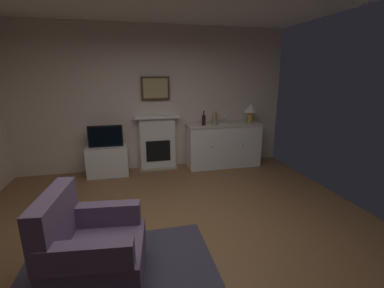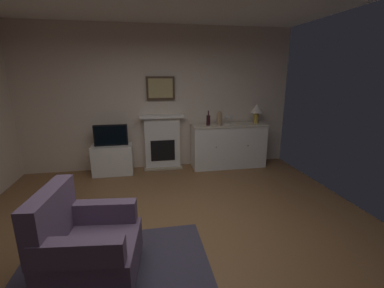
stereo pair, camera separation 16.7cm
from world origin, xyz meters
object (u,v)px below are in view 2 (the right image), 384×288
at_px(fireplace_unit, 162,142).
at_px(wine_bottle, 208,120).
at_px(table_lamp, 257,110).
at_px(tv_cabinet, 113,159).
at_px(sideboard_cabinet, 228,146).
at_px(armchair, 85,244).
at_px(vase_decorative, 219,118).
at_px(wine_glass_center, 231,118).
at_px(tv_set, 111,135).
at_px(wine_glass_left, 226,118).
at_px(framed_picture, 161,88).

bearing_deg(fireplace_unit, wine_bottle, -13.97).
bearing_deg(table_lamp, tv_cabinet, 179.70).
distance_m(wine_bottle, tv_cabinet, 2.01).
distance_m(sideboard_cabinet, armchair, 3.61).
bearing_deg(vase_decorative, armchair, -126.85).
distance_m(wine_glass_center, armchair, 3.69).
relative_size(table_lamp, tv_set, 0.65).
bearing_deg(wine_glass_center, armchair, -129.58).
bearing_deg(wine_glass_left, wine_glass_center, 3.58).
bearing_deg(framed_picture, armchair, -107.17).
relative_size(wine_glass_center, vase_decorative, 0.59).
distance_m(framed_picture, wine_glass_left, 1.42).
xyz_separation_m(wine_glass_center, tv_set, (-2.36, -0.02, -0.25)).
bearing_deg(sideboard_cabinet, armchair, -129.24).
bearing_deg(table_lamp, sideboard_cabinet, -180.00).
height_order(framed_picture, wine_bottle, framed_picture).
xyz_separation_m(framed_picture, sideboard_cabinet, (1.35, -0.22, -1.17)).
relative_size(wine_glass_left, tv_cabinet, 0.22).
distance_m(sideboard_cabinet, tv_set, 2.35).
distance_m(sideboard_cabinet, wine_glass_left, 0.57).
xyz_separation_m(framed_picture, wine_bottle, (0.90, -0.27, -0.61)).
bearing_deg(framed_picture, wine_bottle, -16.65).
bearing_deg(fireplace_unit, vase_decorative, -11.41).
relative_size(sideboard_cabinet, tv_cabinet, 2.04).
height_order(table_lamp, wine_glass_center, table_lamp).
height_order(table_lamp, armchair, table_lamp).
relative_size(sideboard_cabinet, wine_glass_center, 9.28).
bearing_deg(tv_cabinet, fireplace_unit, 9.45).
bearing_deg(armchair, vase_decorative, 53.15).
relative_size(wine_glass_left, vase_decorative, 0.59).
distance_m(fireplace_unit, table_lamp, 2.03).
height_order(wine_bottle, wine_glass_center, wine_bottle).
bearing_deg(wine_glass_center, fireplace_unit, 173.03).
bearing_deg(sideboard_cabinet, fireplace_unit, 172.52).
bearing_deg(tv_set, armchair, -89.14).
distance_m(fireplace_unit, wine_glass_center, 1.47).
height_order(wine_glass_left, vase_decorative, vase_decorative).
distance_m(wine_glass_left, vase_decorative, 0.16).
relative_size(fireplace_unit, tv_cabinet, 1.47).
height_order(table_lamp, tv_set, table_lamp).
height_order(fireplace_unit, table_lamp, table_lamp).
height_order(vase_decorative, tv_cabinet, vase_decorative).
distance_m(tv_cabinet, tv_set, 0.49).
bearing_deg(wine_bottle, wine_glass_left, 7.25).
xyz_separation_m(framed_picture, vase_decorative, (1.13, -0.27, -0.58)).
bearing_deg(wine_glass_center, vase_decorative, -167.47).
bearing_deg(vase_decorative, tv_cabinet, 178.23).
bearing_deg(wine_bottle, armchair, -123.69).
distance_m(table_lamp, wine_glass_left, 0.66).
height_order(wine_glass_left, tv_cabinet, wine_glass_left).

